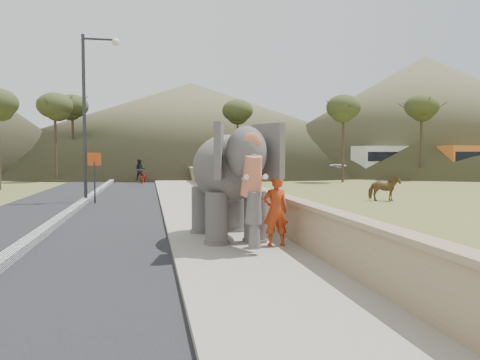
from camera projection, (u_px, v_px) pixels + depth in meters
The scene contains 15 objects.
ground at pixel (268, 289), 8.11m from camera, with size 160.00×160.00×0.00m, color olive.
road at pixel (65, 218), 16.95m from camera, with size 7.00×120.00×0.03m, color black.
median at pixel (65, 215), 16.94m from camera, with size 0.35×120.00×0.22m, color black.
walkway at pixel (203, 213), 17.91m from camera, with size 3.00×120.00×0.15m, color #9E9687.
parapet at pixel (245, 200), 18.20m from camera, with size 0.30×120.00×1.10m, color tan.
lamppost at pixel (91, 101), 22.32m from camera, with size 1.76×0.36×8.00m.
signboard at pixel (94, 169), 21.86m from camera, with size 0.60×0.08×2.40m.
cow at pixel (384, 188), 23.18m from camera, with size 0.68×1.49×1.26m, color brown.
distant_car at pixel (341, 170), 45.80m from camera, with size 1.70×4.23×1.44m, color #B7B7BE.
bus_white at pixel (405, 162), 46.80m from camera, with size 2.50×11.00×3.10m, color white.
hill_right at pixel (424, 113), 65.52m from camera, with size 56.00×56.00×16.00m, color brown.
hill_far at pixel (191, 126), 77.27m from camera, with size 80.00×80.00×14.00m, color brown.
elephant_and_man at pixel (227, 184), 12.26m from camera, with size 2.43×4.10×2.85m.
motorcyclist at pixel (142, 174), 37.17m from camera, with size 1.23×1.93×1.95m.
trees at pixel (201, 135), 37.53m from camera, with size 48.08×42.73×8.98m.
Camera 1 is at (-2.01, -7.75, 2.34)m, focal length 35.00 mm.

